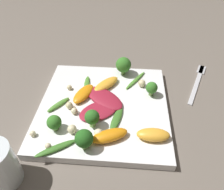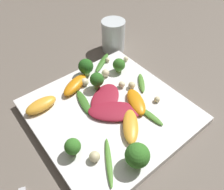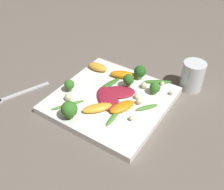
{
  "view_description": "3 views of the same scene",
  "coord_description": "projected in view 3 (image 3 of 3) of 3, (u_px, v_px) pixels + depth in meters",
  "views": [
    {
      "loc": [
        -0.36,
        -0.05,
        0.38
      ],
      "look_at": [
        0.02,
        -0.02,
        0.03
      ],
      "focal_mm": 35.0,
      "sensor_mm": 36.0,
      "label": 1
    },
    {
      "loc": [
        0.23,
        -0.18,
        0.37
      ],
      "look_at": [
        -0.02,
        0.02,
        0.03
      ],
      "focal_mm": 35.0,
      "sensor_mm": 36.0,
      "label": 2
    },
    {
      "loc": [
        0.46,
        0.31,
        0.48
      ],
      "look_at": [
        -0.0,
        0.0,
        0.03
      ],
      "focal_mm": 42.0,
      "sensor_mm": 36.0,
      "label": 3
    }
  ],
  "objects": [
    {
      "name": "orange_segment_2",
      "position": [
        123.0,
        75.0,
        0.79
      ],
      "size": [
        0.06,
        0.08,
        0.02
      ],
      "color": "orange",
      "rests_on": "plate"
    },
    {
      "name": "broccoli_floret_4",
      "position": [
        140.0,
        72.0,
        0.77
      ],
      "size": [
        0.04,
        0.04,
        0.04
      ],
      "color": "#84AD5B",
      "rests_on": "plate"
    },
    {
      "name": "macadamia_nut_7",
      "position": [
        139.0,
        101.0,
        0.69
      ],
      "size": [
        0.02,
        0.02,
        0.02
      ],
      "color": "beige",
      "rests_on": "plate"
    },
    {
      "name": "drinking_glass",
      "position": [
        192.0,
        76.0,
        0.76
      ],
      "size": [
        0.06,
        0.06,
        0.09
      ],
      "color": "white",
      "rests_on": "ground_plane"
    },
    {
      "name": "macadamia_nut_0",
      "position": [
        131.0,
        118.0,
        0.65
      ],
      "size": [
        0.01,
        0.01,
        0.01
      ],
      "color": "beige",
      "rests_on": "plate"
    },
    {
      "name": "orange_segment_1",
      "position": [
        122.0,
        107.0,
        0.68
      ],
      "size": [
        0.08,
        0.06,
        0.02
      ],
      "color": "orange",
      "rests_on": "plate"
    },
    {
      "name": "arugula_sprig_3",
      "position": [
        110.0,
        84.0,
        0.76
      ],
      "size": [
        0.08,
        0.03,
        0.01
      ],
      "color": "#3D7528",
      "rests_on": "plate"
    },
    {
      "name": "arugula_sprig_0",
      "position": [
        68.0,
        105.0,
        0.69
      ],
      "size": [
        0.08,
        0.06,
        0.01
      ],
      "color": "#518E33",
      "rests_on": "plate"
    },
    {
      "name": "macadamia_nut_2",
      "position": [
        162.0,
        83.0,
        0.76
      ],
      "size": [
        0.01,
        0.01,
        0.01
      ],
      "color": "beige",
      "rests_on": "plate"
    },
    {
      "name": "broccoli_floret_0",
      "position": [
        128.0,
        80.0,
        0.74
      ],
      "size": [
        0.03,
        0.03,
        0.04
      ],
      "color": "#84AD5B",
      "rests_on": "plate"
    },
    {
      "name": "macadamia_nut_5",
      "position": [
        171.0,
        93.0,
        0.73
      ],
      "size": [
        0.01,
        0.01,
        0.01
      ],
      "color": "beige",
      "rests_on": "plate"
    },
    {
      "name": "macadamia_nut_1",
      "position": [
        137.0,
        96.0,
        0.71
      ],
      "size": [
        0.02,
        0.02,
        0.02
      ],
      "color": "beige",
      "rests_on": "plate"
    },
    {
      "name": "fork",
      "position": [
        12.0,
        96.0,
        0.75
      ],
      "size": [
        0.18,
        0.08,
        0.01
      ],
      "color": "silver",
      "rests_on": "ground_plane"
    },
    {
      "name": "macadamia_nut_3",
      "position": [
        68.0,
        97.0,
        0.71
      ],
      "size": [
        0.02,
        0.02,
        0.02
      ],
      "color": "beige",
      "rests_on": "plate"
    },
    {
      "name": "broccoli_floret_2",
      "position": [
        155.0,
        88.0,
        0.72
      ],
      "size": [
        0.03,
        0.03,
        0.04
      ],
      "color": "#84AD5B",
      "rests_on": "plate"
    },
    {
      "name": "orange_segment_3",
      "position": [
        98.0,
        108.0,
        0.67
      ],
      "size": [
        0.08,
        0.07,
        0.02
      ],
      "color": "#FCAD33",
      "rests_on": "plate"
    },
    {
      "name": "plate",
      "position": [
        111.0,
        100.0,
        0.73
      ],
      "size": [
        0.3,
        0.3,
        0.02
      ],
      "color": "white",
      "rests_on": "ground_plane"
    },
    {
      "name": "macadamia_nut_6",
      "position": [
        128.0,
        78.0,
        0.77
      ],
      "size": [
        0.02,
        0.02,
        0.02
      ],
      "color": "beige",
      "rests_on": "plate"
    },
    {
      "name": "radicchio_leaf_1",
      "position": [
        107.0,
        98.0,
        0.71
      ],
      "size": [
        0.11,
        0.12,
        0.01
      ],
      "color": "maroon",
      "rests_on": "plate"
    },
    {
      "name": "radicchio_leaf_0",
      "position": [
        118.0,
        92.0,
        0.73
      ],
      "size": [
        0.1,
        0.11,
        0.01
      ],
      "color": "maroon",
      "rests_on": "plate"
    },
    {
      "name": "arugula_sprig_2",
      "position": [
        158.0,
        82.0,
        0.77
      ],
      "size": [
        0.06,
        0.08,
        0.01
      ],
      "color": "#3D7528",
      "rests_on": "plate"
    },
    {
      "name": "broccoli_floret_3",
      "position": [
        69.0,
        85.0,
        0.73
      ],
      "size": [
        0.03,
        0.03,
        0.04
      ],
      "color": "#84AD5B",
      "rests_on": "plate"
    },
    {
      "name": "orange_segment_0",
      "position": [
        98.0,
        67.0,
        0.82
      ],
      "size": [
        0.03,
        0.07,
        0.02
      ],
      "color": "#FCAD33",
      "rests_on": "plate"
    },
    {
      "name": "arugula_sprig_1",
      "position": [
        113.0,
        117.0,
        0.66
      ],
      "size": [
        0.07,
        0.02,
        0.01
      ],
      "color": "#518E33",
      "rests_on": "plate"
    },
    {
      "name": "broccoli_floret_1",
      "position": [
        69.0,
        109.0,
        0.64
      ],
      "size": [
        0.04,
        0.04,
        0.05
      ],
      "color": "#7A9E51",
      "rests_on": "plate"
    },
    {
      "name": "arugula_sprig_4",
      "position": [
        147.0,
        107.0,
        0.68
      ],
      "size": [
        0.06,
        0.05,
        0.01
      ],
      "color": "#518E33",
      "rests_on": "plate"
    },
    {
      "name": "macadamia_nut_4",
      "position": [
        144.0,
        85.0,
        0.75
      ],
      "size": [
        0.02,
        0.02,
        0.02
      ],
      "color": "beige",
      "rests_on": "plate"
    },
    {
      "name": "ground_plane",
      "position": [
        111.0,
        102.0,
        0.73
      ],
      "size": [
        2.4,
        2.4,
        0.0
      ],
      "primitive_type": "plane",
      "color": "#6B6056"
    }
  ]
}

